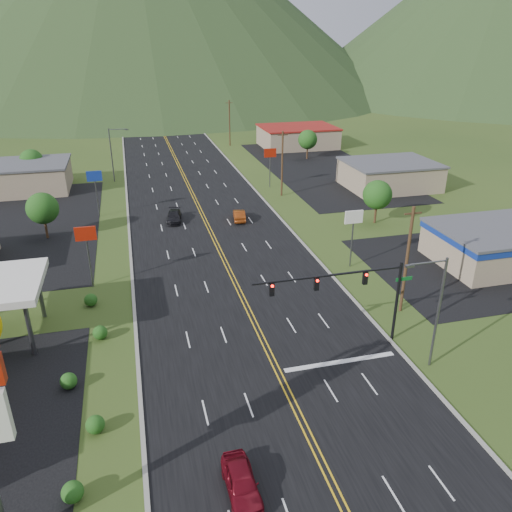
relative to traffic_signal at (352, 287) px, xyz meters
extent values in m
plane|color=#2B4418|center=(-6.48, -14.00, -5.33)|extent=(500.00, 500.00, 0.00)
cube|color=black|center=(-6.48, -14.00, -5.33)|extent=(20.00, 460.00, 0.04)
cube|color=gray|center=(3.67, -14.00, -5.33)|extent=(0.30, 460.00, 0.14)
cylinder|color=black|center=(4.02, 0.00, -1.83)|extent=(0.24, 0.24, 7.00)
cylinder|color=black|center=(-1.98, 0.00, 1.27)|extent=(12.00, 0.18, 0.18)
cube|color=#0C591E|center=(4.42, 0.00, 0.17)|extent=(1.40, 0.06, 0.30)
cube|color=black|center=(1.02, 0.00, 0.67)|extent=(0.35, 0.28, 1.05)
sphere|color=#FF0C05|center=(1.02, -0.18, 1.02)|extent=(0.22, 0.22, 0.22)
cube|color=black|center=(-2.98, 0.00, 0.67)|extent=(0.35, 0.28, 1.05)
sphere|color=#FF0C05|center=(-2.98, -0.18, 1.02)|extent=(0.22, 0.22, 0.22)
cube|color=black|center=(-6.48, 0.00, 0.67)|extent=(0.35, 0.28, 1.05)
sphere|color=#FF0C05|center=(-6.48, -0.18, 1.02)|extent=(0.22, 0.22, 0.22)
cylinder|color=#59595E|center=(5.02, -4.00, -0.83)|extent=(0.20, 0.20, 9.00)
cylinder|color=#59595E|center=(3.58, -4.00, 3.47)|extent=(2.88, 0.12, 0.12)
cube|color=#59595E|center=(2.14, -4.00, 3.37)|extent=(0.60, 0.25, 0.18)
cylinder|color=#59595E|center=(-18.48, 56.00, -0.83)|extent=(0.20, 0.20, 9.00)
cylinder|color=#59595E|center=(-17.04, 56.00, 3.47)|extent=(2.88, 0.12, 0.12)
cube|color=#59595E|center=(-15.60, 56.00, 3.37)|extent=(0.60, 0.25, 0.18)
cylinder|color=#59595E|center=(-24.48, 5.00, -2.83)|extent=(0.36, 0.36, 5.00)
cylinder|color=#59595E|center=(-24.48, 11.00, -2.83)|extent=(0.36, 0.36, 5.00)
cube|color=tan|center=(-34.48, 54.00, -3.23)|extent=(18.00, 11.00, 4.20)
cube|color=#4C4C51|center=(-34.48, 54.00, -0.98)|extent=(18.40, 11.40, 0.30)
cube|color=tan|center=(23.52, 11.00, -3.43)|extent=(15.00, 10.00, 3.80)
cube|color=#4C4C51|center=(23.52, 11.00, -1.38)|extent=(15.40, 10.40, 0.30)
cube|color=navy|center=(23.52, 11.00, -1.88)|extent=(15.20, 10.20, 0.70)
cube|color=tan|center=(25.52, 41.00, -3.33)|extent=(14.00, 11.00, 4.00)
cube|color=#4C4C51|center=(25.52, 41.00, -1.18)|extent=(14.40, 11.40, 0.30)
cube|color=tan|center=(21.52, 76.00, -3.23)|extent=(16.00, 12.00, 4.20)
cube|color=maroon|center=(21.52, 76.00, -0.98)|extent=(16.40, 12.40, 0.30)
cylinder|color=#59595E|center=(-20.48, 16.00, -2.83)|extent=(0.16, 0.16, 5.00)
cube|color=#A11909|center=(-20.48, 16.00, 0.37)|extent=(2.00, 0.18, 1.40)
cylinder|color=#59595E|center=(-20.48, 38.00, -2.83)|extent=(0.16, 0.16, 5.00)
cube|color=navy|center=(-20.48, 38.00, 0.37)|extent=(2.00, 0.18, 1.40)
cylinder|color=#59595E|center=(6.52, 14.00, -2.83)|extent=(0.16, 0.16, 5.00)
cube|color=white|center=(6.52, 14.00, 0.37)|extent=(2.00, 0.18, 1.40)
cylinder|color=#59595E|center=(6.52, 46.00, -2.83)|extent=(0.16, 0.16, 5.00)
cube|color=#A11909|center=(6.52, 46.00, 0.37)|extent=(2.00, 0.18, 1.40)
cylinder|color=#382314|center=(-26.48, 31.00, -3.83)|extent=(0.30, 0.30, 3.00)
sphere|color=#244D16|center=(-26.48, 31.00, -1.43)|extent=(3.84, 3.84, 3.84)
cylinder|color=#382314|center=(-31.48, 58.00, -3.83)|extent=(0.30, 0.30, 3.00)
sphere|color=#244D16|center=(-31.48, 58.00, -1.43)|extent=(3.84, 3.84, 3.84)
cylinder|color=#382314|center=(15.52, 26.00, -3.83)|extent=(0.30, 0.30, 3.00)
sphere|color=#244D16|center=(15.52, 26.00, -1.43)|extent=(3.84, 3.84, 3.84)
cylinder|color=#382314|center=(19.52, 64.00, -3.83)|extent=(0.30, 0.30, 3.00)
sphere|color=#244D16|center=(19.52, 64.00, -1.43)|extent=(3.84, 3.84, 3.84)
cylinder|color=#382314|center=(7.02, 4.00, -0.33)|extent=(0.28, 0.28, 10.00)
cube|color=#382314|center=(7.02, 4.00, 4.07)|extent=(1.60, 0.12, 0.12)
cylinder|color=#382314|center=(7.02, 41.00, -0.33)|extent=(0.28, 0.28, 10.00)
cube|color=#382314|center=(7.02, 41.00, 4.07)|extent=(1.60, 0.12, 0.12)
cylinder|color=#382314|center=(7.02, 81.00, -0.33)|extent=(0.28, 0.28, 10.00)
cube|color=#382314|center=(7.02, 81.00, 4.07)|extent=(1.60, 0.12, 0.12)
cylinder|color=#382314|center=(7.02, 121.00, -0.33)|extent=(0.28, 0.28, 10.00)
cube|color=#382314|center=(7.02, 121.00, 4.07)|extent=(1.60, 0.12, 0.12)
cone|color=#233B1A|center=(141.36, 162.20, 29.67)|extent=(180.00, 180.00, 70.00)
imported|color=maroon|center=(-11.54, -11.76, -4.61)|extent=(1.78, 4.26, 1.44)
imported|color=black|center=(-10.57, 33.17, -4.66)|extent=(2.54, 4.85, 1.34)
imported|color=maroon|center=(-1.94, 31.45, -4.63)|extent=(2.11, 4.44, 1.41)
camera|label=1|loc=(-15.72, -31.23, 17.82)|focal=35.00mm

